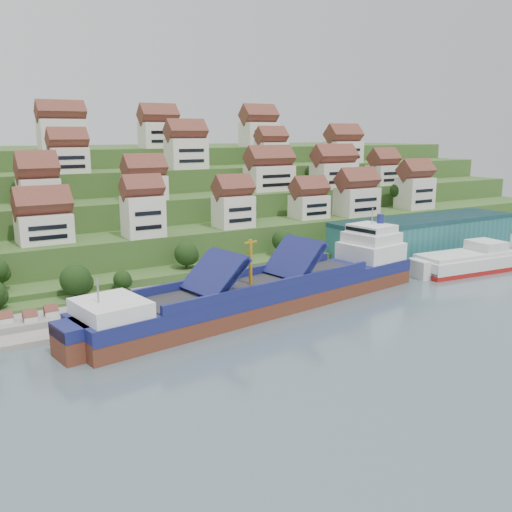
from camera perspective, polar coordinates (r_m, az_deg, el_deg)
ground at (r=127.69m, az=5.90°, el=-4.32°), size 300.00×300.00×0.00m
quay at (r=150.79m, az=8.56°, el=-1.37°), size 180.00×14.00×2.20m
pebble_beach at (r=116.19m, az=-21.73°, el=-6.59°), size 45.00×20.00×1.00m
hillside at (r=215.69m, az=-10.88°, el=5.23°), size 260.00×128.00×31.00m
hillside_village at (r=173.86m, az=-6.00°, el=8.21°), size 158.05×60.53×29.26m
hillside_trees at (r=151.34m, az=-7.25°, el=3.81°), size 146.43×62.51×29.36m
warehouse at (r=172.78m, az=16.41°, el=2.07°), size 60.00×15.00×10.00m
flagpole at (r=144.62m, az=9.32°, el=0.37°), size 1.28×0.16×8.00m
beach_huts at (r=114.26m, az=-22.68°, el=-6.14°), size 14.40×3.70×2.20m
cargo_ship at (r=120.82m, az=1.86°, el=-3.52°), size 83.33×24.96×18.32m
second_ship at (r=161.41m, az=20.33°, el=-0.58°), size 29.91×13.21×8.44m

